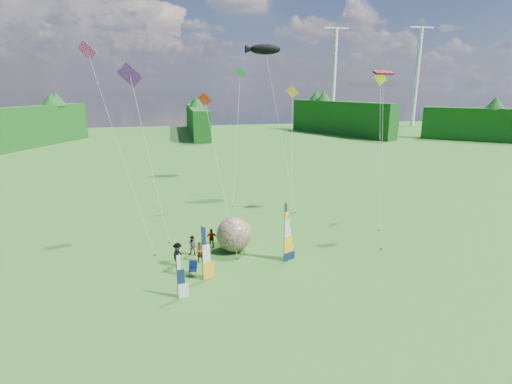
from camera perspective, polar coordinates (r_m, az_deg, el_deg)
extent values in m
plane|color=#3C8024|center=(27.31, 3.87, -13.29)|extent=(220.00, 220.00, 0.00)
sphere|color=#15047F|center=(32.08, -3.19, -6.07)|extent=(3.62, 3.62, 2.80)
imported|color=#66594C|center=(30.59, -7.95, -8.52)|extent=(0.66, 0.54, 1.57)
imported|color=#66594C|center=(31.80, -9.02, -7.58)|extent=(0.88, 0.69, 1.62)
imported|color=#66594C|center=(30.22, -11.12, -8.75)|extent=(0.88, 1.23, 1.80)
imported|color=#66594C|center=(33.00, -6.35, -6.60)|extent=(1.00, 0.49, 1.64)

